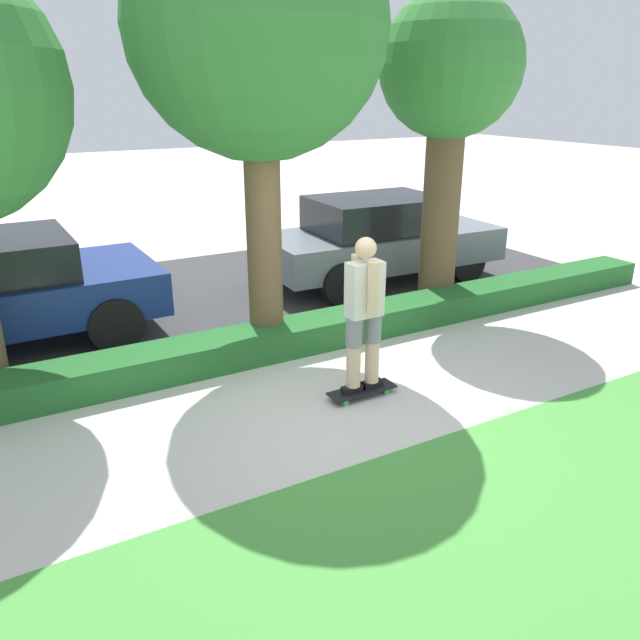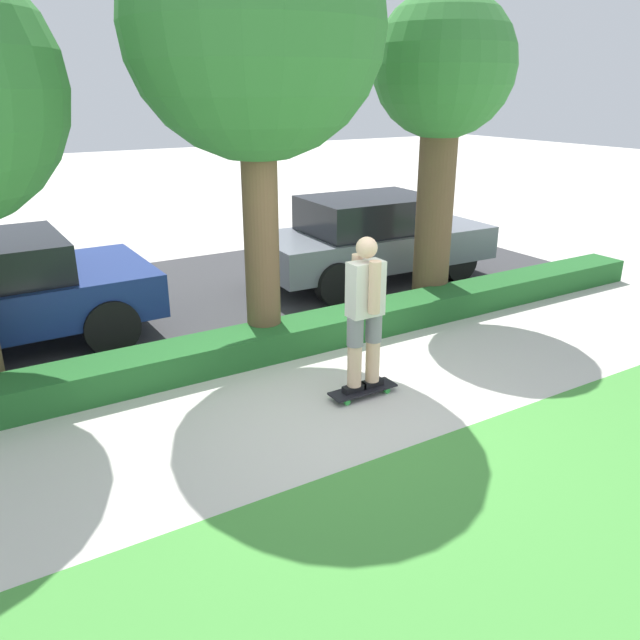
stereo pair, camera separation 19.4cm
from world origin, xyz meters
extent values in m
plane|color=beige|center=(0.00, 0.00, 0.00)|extent=(60.00, 60.00, 0.00)
cube|color=#47933D|center=(0.00, -3.00, 0.01)|extent=(13.33, 4.00, 0.01)
cube|color=#38383A|center=(0.00, 4.20, 0.00)|extent=(13.33, 5.00, 0.01)
cube|color=#236028|center=(0.00, 1.60, 0.18)|extent=(13.33, 0.60, 0.36)
cube|color=black|center=(0.39, 0.09, 0.08)|extent=(0.77, 0.24, 0.02)
cylinder|color=green|center=(0.65, 0.00, 0.03)|extent=(0.07, 0.04, 0.07)
cylinder|color=green|center=(0.65, 0.18, 0.03)|extent=(0.07, 0.04, 0.07)
cylinder|color=green|center=(0.13, 0.00, 0.03)|extent=(0.07, 0.04, 0.07)
cylinder|color=green|center=(0.13, 0.18, 0.03)|extent=(0.07, 0.04, 0.07)
cube|color=black|center=(0.27, 0.09, 0.12)|extent=(0.26, 0.09, 0.07)
cylinder|color=beige|center=(0.27, 0.09, 0.54)|extent=(0.15, 0.15, 0.78)
cylinder|color=gray|center=(0.27, 0.09, 0.78)|extent=(0.17, 0.17, 0.31)
cube|color=black|center=(0.50, 0.09, 0.12)|extent=(0.26, 0.09, 0.07)
cylinder|color=beige|center=(0.50, 0.09, 0.54)|extent=(0.15, 0.15, 0.78)
cylinder|color=gray|center=(0.50, 0.09, 0.78)|extent=(0.17, 0.17, 0.31)
cube|color=silver|center=(0.39, 0.09, 1.22)|extent=(0.37, 0.20, 0.57)
cylinder|color=beige|center=(0.39, -0.07, 1.27)|extent=(0.12, 0.12, 0.54)
cylinder|color=beige|center=(0.39, 0.24, 1.27)|extent=(0.12, 0.12, 0.54)
sphere|color=beige|center=(0.39, 0.09, 1.65)|extent=(0.22, 0.22, 0.22)
cylinder|color=brown|center=(0.06, 1.81, 1.49)|extent=(0.42, 0.42, 2.98)
sphere|color=#387F38|center=(0.06, 1.81, 3.77)|extent=(2.88, 2.88, 2.88)
cylinder|color=brown|center=(3.03, 2.10, 1.44)|extent=(0.54, 0.54, 2.89)
sphere|color=#387F38|center=(3.03, 2.10, 3.43)|extent=(1.96, 1.96, 1.96)
cylinder|color=black|center=(-1.62, 2.70, 0.35)|extent=(0.70, 0.24, 0.70)
cylinder|color=black|center=(-1.62, 4.54, 0.35)|extent=(0.70, 0.24, 0.70)
cube|color=slate|center=(3.02, 3.58, 0.61)|extent=(4.11, 1.86, 0.55)
cube|color=black|center=(2.90, 3.58, 1.17)|extent=(2.16, 1.58, 0.56)
cylinder|color=black|center=(4.28, 2.80, 0.33)|extent=(0.67, 0.20, 0.67)
cylinder|color=black|center=(4.28, 4.37, 0.33)|extent=(0.67, 0.20, 0.67)
cylinder|color=black|center=(1.77, 2.80, 0.33)|extent=(0.67, 0.20, 0.67)
cylinder|color=black|center=(1.77, 4.37, 0.33)|extent=(0.67, 0.20, 0.67)
camera|label=1|loc=(-2.98, -4.96, 3.14)|focal=35.00mm
camera|label=2|loc=(-3.14, -4.86, 3.14)|focal=35.00mm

